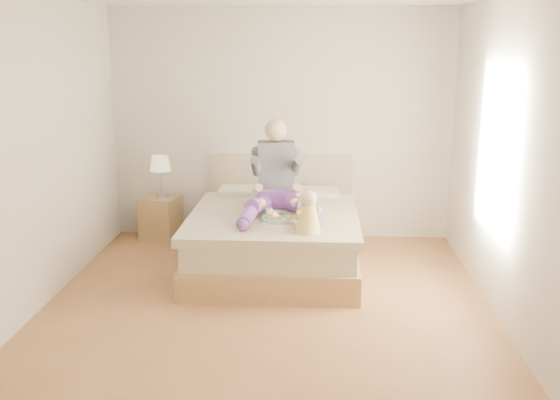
# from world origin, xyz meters

# --- Properties ---
(room) EXTENTS (4.02, 4.22, 2.71)m
(room) POSITION_xyz_m (0.08, 0.01, 1.51)
(room) COLOR brown
(room) RESTS_ON ground
(bed) EXTENTS (1.70, 2.18, 1.00)m
(bed) POSITION_xyz_m (0.00, 1.08, 0.32)
(bed) COLOR olive
(bed) RESTS_ON ground
(nightstand) EXTENTS (0.50, 0.47, 0.51)m
(nightstand) POSITION_xyz_m (-1.43, 1.88, 0.26)
(nightstand) COLOR olive
(nightstand) RESTS_ON ground
(lamp) EXTENTS (0.24, 0.24, 0.50)m
(lamp) POSITION_xyz_m (-1.40, 1.87, 0.89)
(lamp) COLOR #B5B7BC
(lamp) RESTS_ON nightstand
(adult) EXTENTS (0.81, 1.18, 0.96)m
(adult) POSITION_xyz_m (0.02, 1.04, 0.89)
(adult) COLOR #68388D
(adult) RESTS_ON bed
(tray) EXTENTS (0.45, 0.37, 0.12)m
(tray) POSITION_xyz_m (0.10, 0.63, 0.64)
(tray) COLOR #B5B7BC
(tray) RESTS_ON bed
(baby) EXTENTS (0.30, 0.36, 0.40)m
(baby) POSITION_xyz_m (0.35, 0.26, 0.77)
(baby) COLOR #F4D74D
(baby) RESTS_ON bed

